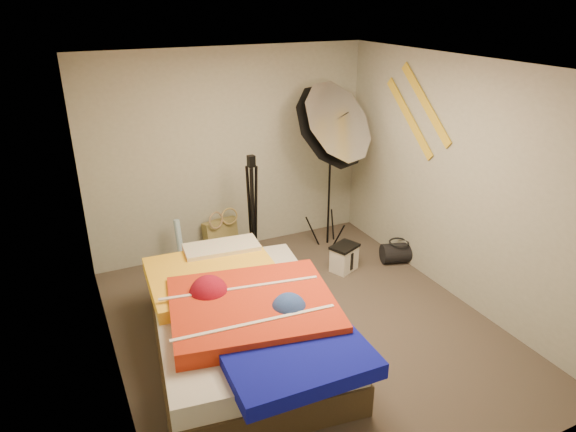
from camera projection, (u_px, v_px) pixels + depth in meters
floor at (305, 328)px, 5.06m from camera, size 4.00×4.00×0.00m
ceiling at (309, 66)px, 4.07m from camera, size 4.00×4.00×0.00m
wall_back at (231, 153)px, 6.22m from camera, size 3.50×0.00×3.50m
wall_front at (469, 334)px, 2.91m from camera, size 3.50×0.00×3.50m
wall_left at (101, 250)px, 3.87m from camera, size 0.00×4.00×4.00m
wall_right at (458, 183)px, 5.26m from camera, size 0.00×4.00×4.00m
tote_bag at (221, 237)px, 6.46m from camera, size 0.47×0.29×0.45m
wrapping_roll at (180, 245)px, 6.03m from camera, size 0.08×0.18×0.63m
camera_case at (344, 259)px, 6.07m from camera, size 0.36×0.32×0.30m
duffel_bag at (398, 253)px, 6.27m from camera, size 0.45×0.35×0.24m
wall_stripe_upper at (426, 104)px, 5.47m from camera, size 0.02×0.91×0.78m
wall_stripe_lower at (409, 118)px, 5.75m from camera, size 0.02×0.91×0.78m
bed at (244, 321)px, 4.61m from camera, size 1.81×2.48×0.64m
photo_umbrella at (330, 127)px, 5.96m from camera, size 1.17×1.06×2.23m
camera_tripod at (252, 205)px, 5.89m from camera, size 0.08×0.08×1.39m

